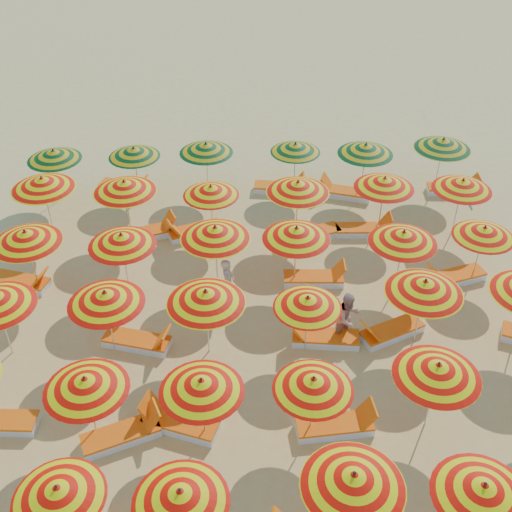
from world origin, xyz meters
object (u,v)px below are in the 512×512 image
umbrella_3 (354,480)px  umbrella_9 (313,384)px  lounger_17 (312,234)px  umbrella_27 (298,187)px  umbrella_4 (483,490)px  umbrella_20 (215,233)px  umbrella_21 (296,233)px  lounger_22 (454,189)px  umbrella_24 (42,183)px  lounger_21 (344,192)px  umbrella_23 (484,232)px  lounger_14 (454,277)px  lounger_15 (150,233)px  umbrella_25 (124,186)px  umbrella_26 (211,191)px  lounger_6 (179,423)px  beachgoer_b (348,318)px  umbrella_30 (54,155)px  umbrella_16 (425,287)px  umbrella_34 (366,149)px  lounger_5 (123,434)px  lounger_20 (280,187)px  umbrella_31 (134,152)px  umbrella_14 (206,297)px  lounger_12 (21,282)px  umbrella_28 (384,183)px  lounger_8 (139,341)px  lounger_16 (194,231)px  beachgoer_a (228,282)px  lounger_13 (315,278)px  umbrella_1 (58,492)px  umbrella_7 (85,384)px  lounger_18 (364,230)px  umbrella_35 (443,144)px  umbrella_10 (438,370)px  lounger_10 (390,332)px  umbrella_18 (26,237)px  umbrella_29 (463,185)px  umbrella_13 (105,298)px  umbrella_15 (308,302)px  umbrella_19 (122,240)px

umbrella_3 → umbrella_9: 2.45m
lounger_17 → umbrella_27: bearing=-33.2°
umbrella_4 → umbrella_20: 9.24m
umbrella_21 → lounger_22: size_ratio=1.23×
umbrella_24 → lounger_21: umbrella_24 is taller
umbrella_23 → lounger_14: (-0.60, -0.16, -1.45)m
umbrella_4 → lounger_15: umbrella_4 is taller
umbrella_25 → umbrella_26: (2.58, 0.01, -0.20)m
umbrella_27 → lounger_6: (-3.20, -7.39, -1.65)m
beachgoer_b → umbrella_30: bearing=107.0°
umbrella_16 → umbrella_4: bearing=-92.8°
umbrella_34 → lounger_14: size_ratio=1.32×
lounger_5 → lounger_20: (4.05, 10.41, 0.00)m
umbrella_31 → lounger_17: 6.61m
umbrella_14 → lounger_22: umbrella_14 is taller
umbrella_4 → umbrella_31: size_ratio=1.11×
umbrella_24 → lounger_12: umbrella_24 is taller
umbrella_27 → lounger_22: umbrella_27 is taller
umbrella_27 → umbrella_14: bearing=-117.4°
umbrella_28 → lounger_8: bearing=-144.4°
lounger_16 → beachgoer_a: (1.11, -3.33, 0.59)m
umbrella_27 → lounger_13: size_ratio=1.38×
umbrella_1 → umbrella_7: 2.43m
umbrella_25 → lounger_8: (0.82, -4.94, -1.65)m
lounger_13 → lounger_5: bearing=-130.0°
lounger_18 → lounger_22: bearing=35.5°
umbrella_34 → umbrella_35: (2.64, 0.21, 0.05)m
umbrella_3 → lounger_16: umbrella_3 is taller
umbrella_1 → umbrella_4: (7.45, -0.24, 0.10)m
umbrella_10 → lounger_6: umbrella_10 is taller
umbrella_20 → lounger_17: size_ratio=1.29×
umbrella_27 → lounger_18: bearing=1.9°
lounger_10 → lounger_16: size_ratio=1.00×
umbrella_1 → umbrella_30: umbrella_30 is taller
umbrella_4 → umbrella_26: 11.56m
lounger_6 → umbrella_35: bearing=-109.8°
umbrella_26 → umbrella_27: bearing=-4.1°
umbrella_18 → umbrella_29: (12.56, 2.51, -0.07)m
umbrella_14 → lounger_21: bearing=58.8°
umbrella_23 → umbrella_35: (0.13, 4.94, 0.19)m
umbrella_13 → lounger_6: bearing=-54.3°
umbrella_1 → umbrella_20: 8.06m
umbrella_18 → umbrella_27: bearing=17.5°
umbrella_4 → umbrella_27: 10.50m
umbrella_4 → umbrella_26: umbrella_4 is taller
umbrella_4 → umbrella_9: bearing=136.1°
umbrella_15 → lounger_8: bearing=176.7°
umbrella_3 → umbrella_19: bearing=124.1°
umbrella_16 → umbrella_28: umbrella_16 is taller
umbrella_19 → umbrella_24: 4.00m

